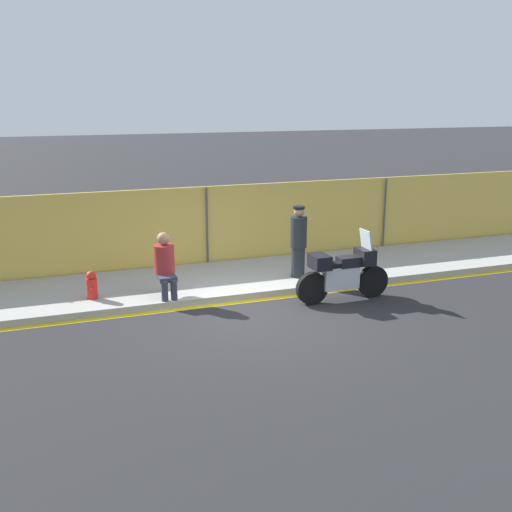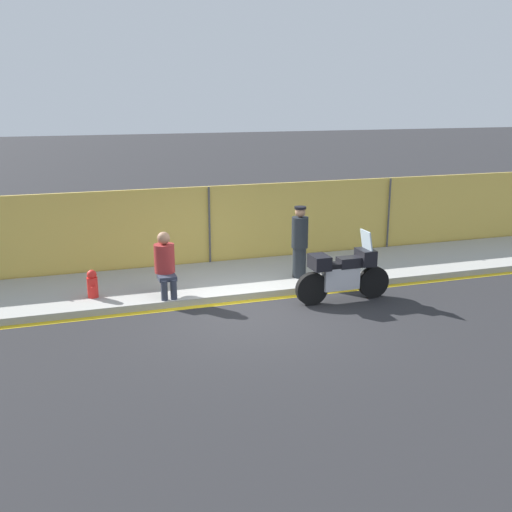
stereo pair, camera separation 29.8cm
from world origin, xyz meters
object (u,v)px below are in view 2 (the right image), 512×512
object	(u,v)px
motorcycle	(343,273)
fire_hydrant	(92,284)
person_seated_on_curb	(165,261)
officer_standing	(300,241)

from	to	relation	value
motorcycle	fire_hydrant	distance (m)	5.36
motorcycle	person_seated_on_curb	distance (m)	3.83
person_seated_on_curb	fire_hydrant	bearing A→B (deg)	168.95
motorcycle	officer_standing	bearing A→B (deg)	104.20
motorcycle	fire_hydrant	xyz separation A→B (m)	(-5.14, 1.48, -0.18)
motorcycle	fire_hydrant	size ratio (longest dim) A/B	3.59
motorcycle	fire_hydrant	world-z (taller)	motorcycle
officer_standing	person_seated_on_curb	size ratio (longest dim) A/B	1.23
motorcycle	person_seated_on_curb	xyz separation A→B (m)	(-3.63, 1.19, 0.28)
motorcycle	officer_standing	distance (m)	1.60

